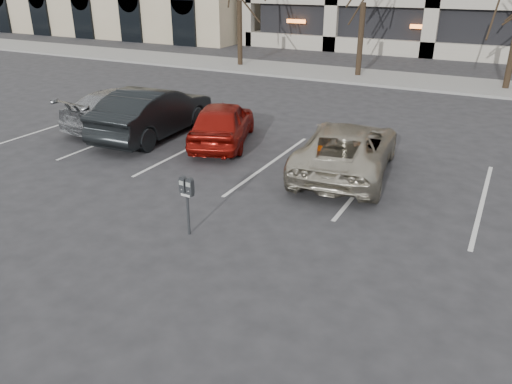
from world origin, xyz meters
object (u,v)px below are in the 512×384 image
(car_dark, at_px, (154,112))
(car_silver, at_px, (124,108))
(parking_meter, at_px, (187,192))
(car_red, at_px, (222,123))
(suv_silver, at_px, (347,148))

(car_dark, bearing_deg, car_silver, -16.88)
(parking_meter, distance_m, car_red, 6.03)
(parking_meter, height_order, suv_silver, suv_silver)
(suv_silver, distance_m, car_silver, 8.30)
(car_red, distance_m, car_silver, 4.04)
(car_red, height_order, car_silver, car_red)
(suv_silver, relative_size, car_silver, 1.12)
(car_red, bearing_deg, suv_silver, 151.64)
(parking_meter, bearing_deg, car_silver, 142.67)
(suv_silver, height_order, car_red, suv_silver)
(suv_silver, height_order, car_silver, suv_silver)
(suv_silver, relative_size, car_dark, 1.06)
(parking_meter, xyz_separation_m, suv_silver, (1.76, 4.88, -0.28))
(suv_silver, xyz_separation_m, car_dark, (-6.66, 0.29, 0.12))
(car_dark, height_order, car_silver, car_dark)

